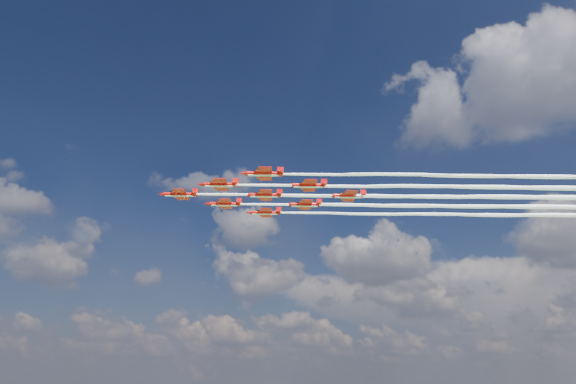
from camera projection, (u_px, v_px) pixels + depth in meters
name	position (u px, v px, depth m)	size (l,w,h in m)	color
jet_lead	(472.00, 197.00, 148.36)	(121.87, 107.11, 2.59)	red
jet_row2_port	(525.00, 187.00, 141.35)	(121.87, 107.11, 2.59)	red
jet_row2_starb	(502.00, 206.00, 155.97)	(121.87, 107.11, 2.59)	red
jet_row3_centre	(554.00, 198.00, 148.95)	(121.87, 107.11, 2.59)	red
jet_row3_starb	(529.00, 215.00, 163.57)	(121.87, 107.11, 2.59)	red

